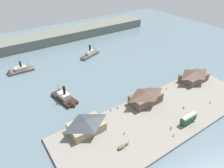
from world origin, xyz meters
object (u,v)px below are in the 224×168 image
(pedestrian_near_west_shed, at_px, (184,107))
(mooring_post_east, at_px, (118,108))
(ferry_shed_central_terminal, at_px, (146,97))
(pedestrian_walking_west, at_px, (166,89))
(pedestrian_by_tram, at_px, (174,135))
(ferry_moored_east, at_px, (17,71))
(pedestrian_standing_center, at_px, (171,128))
(ferry_departing_north, at_px, (67,99))
(ferry_shed_east_terminal, at_px, (86,125))
(pedestrian_near_cart, at_px, (210,102))
(mooring_post_center_east, at_px, (159,89))
(mooring_post_west, at_px, (111,110))
(street_tram, at_px, (188,119))
(pedestrian_walking_east, at_px, (125,133))
(ferry_shed_west_terminal, at_px, (194,76))
(horse_cart, at_px, (124,146))
(ferry_mid_harbor, at_px, (89,55))

(pedestrian_near_west_shed, distance_m, mooring_post_east, 34.68)
(ferry_shed_central_terminal, relative_size, pedestrian_walking_west, 11.27)
(pedestrian_by_tram, relative_size, ferry_moored_east, 0.08)
(pedestrian_standing_center, relative_size, ferry_departing_north, 0.09)
(ferry_shed_east_terminal, xyz_separation_m, mooring_post_east, (20.77, 4.72, -2.77))
(pedestrian_by_tram, height_order, pedestrian_near_cart, pedestrian_near_cart)
(pedestrian_near_west_shed, xyz_separation_m, mooring_post_east, (-28.71, 19.44, -0.28))
(mooring_post_east, bearing_deg, pedestrian_by_tram, -72.59)
(pedestrian_by_tram, xyz_separation_m, mooring_post_center_east, (20.90, 30.14, -0.25))
(mooring_post_west, bearing_deg, pedestrian_standing_center, -59.15)
(mooring_post_center_east, distance_m, ferry_moored_east, 96.06)
(pedestrian_standing_center, height_order, ferry_departing_north, ferry_departing_north)
(street_tram, bearing_deg, pedestrian_near_cart, 7.27)
(pedestrian_walking_east, height_order, ferry_moored_east, ferry_moored_east)
(pedestrian_walking_west, bearing_deg, pedestrian_by_tram, -131.81)
(mooring_post_west, bearing_deg, street_tram, -47.41)
(mooring_post_east, bearing_deg, street_tram, -52.05)
(pedestrian_near_cart, bearing_deg, ferry_shed_east_terminal, 162.91)
(mooring_post_west, bearing_deg, ferry_moored_east, 112.75)
(pedestrian_walking_east, bearing_deg, mooring_post_center_east, 23.79)
(pedestrian_near_west_shed, bearing_deg, street_tram, -131.74)
(mooring_post_center_east, relative_size, mooring_post_west, 1.00)
(pedestrian_walking_east, xyz_separation_m, mooring_post_west, (3.85, 16.69, -0.24))
(ferry_shed_east_terminal, relative_size, pedestrian_near_west_shed, 9.89)
(pedestrian_near_west_shed, bearing_deg, ferry_departing_north, 139.12)
(ferry_shed_west_terminal, bearing_deg, mooring_post_east, 175.18)
(pedestrian_walking_east, xyz_separation_m, ferry_moored_east, (-26.13, 88.19, -0.75))
(pedestrian_walking_east, relative_size, ferry_moored_east, 0.08)
(mooring_post_west, bearing_deg, pedestrian_walking_west, -3.52)
(horse_cart, xyz_separation_m, ferry_mid_harbor, (31.64, 88.15, -0.51))
(horse_cart, height_order, pedestrian_by_tram, horse_cart)
(ferry_mid_harbor, xyz_separation_m, ferry_moored_east, (-53.00, 5.65, -0.48))
(pedestrian_near_west_shed, bearing_deg, pedestrian_walking_east, 175.32)
(ferry_shed_central_terminal, xyz_separation_m, pedestrian_by_tram, (-6.12, -25.43, -2.95))
(street_tram, height_order, ferry_moored_east, ferry_moored_east)
(ferry_shed_west_terminal, xyz_separation_m, horse_cart, (-68.38, -17.35, -2.72))
(ferry_mid_harbor, bearing_deg, street_tram, -88.45)
(pedestrian_by_tram, xyz_separation_m, mooring_post_east, (-9.33, 29.76, -0.25))
(mooring_post_center_east, distance_m, ferry_departing_north, 53.76)
(ferry_moored_east, bearing_deg, pedestrian_walking_east, -73.49)
(mooring_post_east, bearing_deg, ferry_moored_east, 115.39)
(pedestrian_walking_west, height_order, mooring_post_center_east, pedestrian_walking_west)
(pedestrian_walking_west, height_order, ferry_departing_north, ferry_departing_north)
(pedestrian_standing_center, bearing_deg, ferry_mid_harbor, 85.48)
(ferry_shed_central_terminal, height_order, ferry_mid_harbor, ferry_mid_harbor)
(mooring_post_west, distance_m, ferry_moored_east, 77.53)
(street_tram, distance_m, ferry_moored_east, 113.80)
(pedestrian_by_tram, bearing_deg, pedestrian_standing_center, 57.51)
(ferry_shed_west_terminal, distance_m, pedestrian_walking_west, 21.97)
(pedestrian_walking_west, height_order, mooring_post_east, pedestrian_walking_west)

